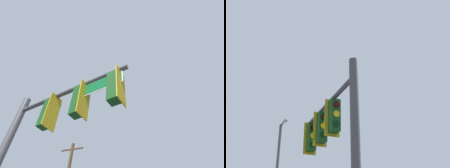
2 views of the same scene
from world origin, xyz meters
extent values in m
cylinder|color=#47474C|center=(-4.59, -5.61, 6.07)|extent=(4.45, 0.87, 0.16)
cube|color=gold|center=(-5.07, -5.54, 5.40)|extent=(0.11, 0.52, 1.30)
cube|color=#144719|center=(-5.26, -5.51, 5.40)|extent=(0.41, 0.37, 1.10)
cylinder|color=#144719|center=(-5.26, -5.51, 6.01)|extent=(0.04, 0.04, 0.12)
cylinder|color=#340503|center=(-5.46, -5.47, 5.73)|extent=(0.06, 0.22, 0.22)
cylinder|color=yellow|center=(-5.46, -5.47, 5.40)|extent=(0.06, 0.22, 0.22)
cylinder|color=black|center=(-5.46, -5.47, 5.07)|extent=(0.06, 0.22, 0.22)
cube|color=gold|center=(-3.85, -5.73, 5.40)|extent=(0.11, 0.52, 1.30)
cube|color=#144719|center=(-4.04, -5.70, 5.40)|extent=(0.41, 0.37, 1.10)
cylinder|color=#144719|center=(-4.04, -5.70, 6.01)|extent=(0.04, 0.04, 0.12)
cylinder|color=#340503|center=(-4.24, -5.67, 5.73)|extent=(0.06, 0.22, 0.22)
cylinder|color=yellow|center=(-4.24, -5.67, 5.40)|extent=(0.06, 0.22, 0.22)
cylinder|color=black|center=(-4.24, -5.67, 5.07)|extent=(0.06, 0.22, 0.22)
cube|color=gold|center=(-2.64, -5.93, 5.40)|extent=(0.11, 0.52, 1.30)
cube|color=#144719|center=(-2.82, -5.90, 5.40)|extent=(0.41, 0.37, 1.10)
cylinder|color=#144719|center=(-2.82, -5.90, 6.01)|extent=(0.04, 0.04, 0.12)
cylinder|color=#340503|center=(-3.02, -5.86, 5.73)|extent=(0.06, 0.22, 0.22)
cylinder|color=yellow|center=(-3.02, -5.86, 5.40)|extent=(0.06, 0.22, 0.22)
cylinder|color=black|center=(-3.02, -5.86, 5.07)|extent=(0.06, 0.22, 0.22)
cube|color=#0F602D|center=(-3.46, -5.79, 5.75)|extent=(1.78, 0.32, 0.43)
cube|color=white|center=(-3.46, -5.79, 5.75)|extent=(1.83, 0.32, 0.49)
cube|color=#47331E|center=(-11.04, 5.25, 10.27)|extent=(2.33, 0.25, 0.12)
cylinder|color=gray|center=(-12.03, 5.20, 10.39)|extent=(0.08, 0.08, 0.16)
cylinder|color=gray|center=(-10.06, 5.31, 10.39)|extent=(0.08, 0.08, 0.16)
camera|label=1|loc=(-1.77, -9.12, 1.82)|focal=28.00mm
camera|label=2|loc=(-13.53, -0.64, 1.63)|focal=50.00mm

